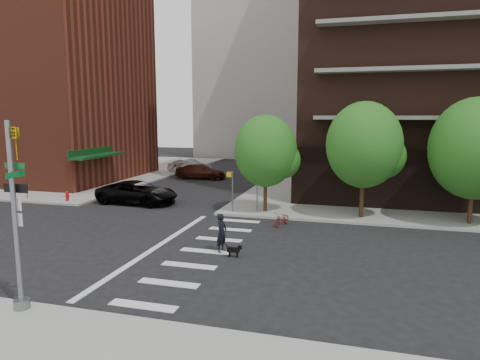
{
  "coord_description": "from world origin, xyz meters",
  "views": [
    {
      "loc": [
        9.74,
        -18.09,
        6.29
      ],
      "look_at": [
        3.0,
        6.0,
        2.5
      ],
      "focal_mm": 32.0,
      "sensor_mm": 36.0,
      "label": 1
    }
  ],
  "objects": [
    {
      "name": "dog_walker",
      "position": [
        3.76,
        0.14,
        0.91
      ],
      "size": [
        0.74,
        0.57,
        1.82
      ],
      "primitive_type": "imported",
      "rotation": [
        0.0,
        0.0,
        1.35
      ],
      "color": "black",
      "rests_on": "ground"
    },
    {
      "name": "dog",
      "position": [
        4.53,
        -0.44,
        0.35
      ],
      "size": [
        0.66,
        0.18,
        0.56
      ],
      "rotation": [
        0.0,
        0.0,
        0.0
      ],
      "color": "black",
      "rests_on": "ground"
    },
    {
      "name": "fire_hydrant",
      "position": [
        -10.5,
        7.8,
        0.55
      ],
      "size": [
        0.24,
        0.24,
        0.73
      ],
      "color": "#A50C0C",
      "rests_on": "sidewalk_nw"
    },
    {
      "name": "parked_car_maroon",
      "position": [
        -5.5,
        21.68,
        0.73
      ],
      "size": [
        2.13,
        5.09,
        1.47
      ],
      "primitive_type": "imported",
      "rotation": [
        0.0,
        0.0,
        1.59
      ],
      "color": "#39170F",
      "rests_on": "ground"
    },
    {
      "name": "midrise_nw",
      "position": [
        -22.0,
        18.0,
        10.15
      ],
      "size": [
        21.4,
        15.5,
        20.0
      ],
      "color": "maroon",
      "rests_on": "sidewalk_nw"
    },
    {
      "name": "scooter",
      "position": [
        5.62,
        5.56,
        0.42
      ],
      "size": [
        1.03,
        1.69,
        0.84
      ],
      "primitive_type": "imported",
      "rotation": [
        0.0,
        0.0,
        -0.32
      ],
      "color": "maroon",
      "rests_on": "ground"
    },
    {
      "name": "sidewalk_nw",
      "position": [
        -24.5,
        23.5,
        0.07
      ],
      "size": [
        31.0,
        33.0,
        0.15
      ],
      "primitive_type": "cube",
      "color": "gray",
      "rests_on": "ground"
    },
    {
      "name": "ground",
      "position": [
        0.0,
        0.0,
        0.0
      ],
      "size": [
        120.0,
        120.0,
        0.0
      ],
      "primitive_type": "plane",
      "color": "black",
      "rests_on": "ground"
    },
    {
      "name": "traffic_signal",
      "position": [
        -0.47,
        -7.49,
        2.7
      ],
      "size": [
        0.9,
        0.75,
        6.0
      ],
      "color": "slate",
      "rests_on": "sidewalk_s"
    },
    {
      "name": "parked_car_silver",
      "position": [
        -8.2,
        25.41,
        0.77
      ],
      "size": [
        1.68,
        4.68,
        1.53
      ],
      "primitive_type": "imported",
      "rotation": [
        0.0,
        0.0,
        1.58
      ],
      "color": "#A9ACAF",
      "rests_on": "ground"
    },
    {
      "name": "parked_car_black",
      "position": [
        -5.5,
        9.0,
        0.81
      ],
      "size": [
        3.05,
        5.99,
        1.62
      ],
      "primitive_type": "imported",
      "rotation": [
        0.0,
        0.0,
        1.51
      ],
      "color": "black",
      "rests_on": "ground"
    },
    {
      "name": "parking_meter",
      "position": [
        -14.0,
        7.8,
        0.96
      ],
      "size": [
        0.1,
        0.08,
        1.32
      ],
      "color": "black",
      "rests_on": "sidewalk_nw"
    },
    {
      "name": "tree_a",
      "position": [
        4.0,
        8.5,
        4.04
      ],
      "size": [
        4.0,
        4.0,
        5.9
      ],
      "color": "#301E11",
      "rests_on": "sidewalk_ne"
    },
    {
      "name": "pedestrian_signal",
      "position": [
        2.32,
        7.92,
        1.85
      ],
      "size": [
        2.18,
        0.67,
        2.6
      ],
      "color": "slate",
      "rests_on": "sidewalk_ne"
    },
    {
      "name": "tree_b",
      "position": [
        10.0,
        8.5,
        4.54
      ],
      "size": [
        4.5,
        4.5,
        6.65
      ],
      "color": "#301E11",
      "rests_on": "sidewalk_ne"
    },
    {
      "name": "crosswalk",
      "position": [
        2.21,
        -0.0,
        0.01
      ],
      "size": [
        3.85,
        13.0,
        0.01
      ],
      "color": "silver",
      "rests_on": "ground"
    },
    {
      "name": "tree_c",
      "position": [
        16.0,
        8.5,
        4.45
      ],
      "size": [
        5.0,
        5.0,
        6.8
      ],
      "color": "#301E11",
      "rests_on": "sidewalk_ne"
    }
  ]
}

